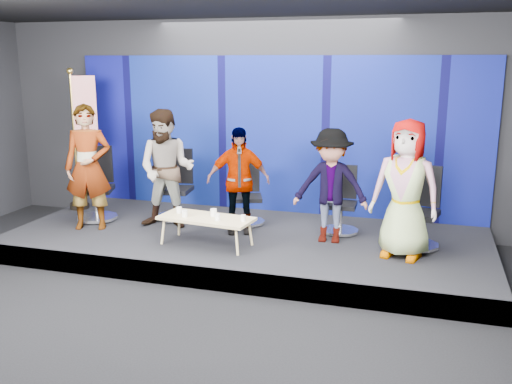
% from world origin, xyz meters
% --- Properties ---
extents(ground, '(10.00, 10.00, 0.00)m').
position_xyz_m(ground, '(0.00, 0.00, 0.00)').
color(ground, black).
rests_on(ground, ground).
extents(room_walls, '(10.02, 8.02, 3.51)m').
position_xyz_m(room_walls, '(0.00, 0.00, 2.43)').
color(room_walls, black).
rests_on(room_walls, ground).
extents(riser, '(7.00, 3.00, 0.30)m').
position_xyz_m(riser, '(0.00, 2.50, 0.15)').
color(riser, black).
rests_on(riser, ground).
extents(backdrop, '(7.00, 0.08, 2.60)m').
position_xyz_m(backdrop, '(0.00, 3.95, 1.60)').
color(backdrop, '#09075B').
rests_on(backdrop, riser).
extents(chair_a, '(0.85, 0.85, 1.17)m').
position_xyz_m(chair_a, '(-2.57, 2.57, 0.69)').
color(chair_a, silver).
rests_on(chair_a, riser).
extents(panelist_a, '(0.81, 0.66, 1.90)m').
position_xyz_m(panelist_a, '(-2.38, 2.10, 1.25)').
color(panelist_a, black).
rests_on(panelist_a, riser).
extents(chair_b, '(0.70, 0.70, 1.12)m').
position_xyz_m(chair_b, '(-1.37, 2.99, 0.67)').
color(chair_b, silver).
rests_on(chair_b, riser).
extents(panelist_b, '(0.96, 0.79, 1.82)m').
position_xyz_m(panelist_b, '(-1.27, 2.49, 1.21)').
color(panelist_b, black).
rests_on(panelist_b, riser).
extents(chair_c, '(0.71, 0.71, 0.98)m').
position_xyz_m(chair_c, '(-0.17, 3.05, 0.62)').
color(chair_c, silver).
rests_on(chair_c, riser).
extents(panelist_c, '(1.00, 0.68, 1.58)m').
position_xyz_m(panelist_c, '(-0.15, 2.55, 1.09)').
color(panelist_c, black).
rests_on(panelist_c, riser).
extents(chair_d, '(0.58, 0.58, 1.00)m').
position_xyz_m(chair_d, '(1.32, 3.01, 0.63)').
color(chair_d, silver).
rests_on(chair_d, riser).
extents(panelist_d, '(1.06, 0.64, 1.62)m').
position_xyz_m(panelist_d, '(1.23, 2.52, 1.11)').
color(panelist_d, black).
rests_on(panelist_d, riser).
extents(chair_e, '(0.76, 0.76, 1.12)m').
position_xyz_m(chair_e, '(2.44, 2.63, 0.67)').
color(chair_e, silver).
rests_on(chair_e, riser).
extents(panelist_e, '(1.00, 0.77, 1.81)m').
position_xyz_m(panelist_e, '(2.26, 2.16, 1.21)').
color(panelist_e, black).
rests_on(panelist_e, riser).
extents(coffee_table, '(1.37, 0.71, 0.40)m').
position_xyz_m(coffee_table, '(-0.38, 1.85, 0.67)').
color(coffee_table, tan).
rests_on(coffee_table, riser).
extents(mug_a, '(0.07, 0.07, 0.09)m').
position_xyz_m(mug_a, '(-0.83, 1.93, 0.75)').
color(mug_a, white).
rests_on(mug_a, coffee_table).
extents(mug_b, '(0.08, 0.08, 0.10)m').
position_xyz_m(mug_b, '(-0.67, 1.77, 0.75)').
color(mug_b, white).
rests_on(mug_b, coffee_table).
extents(mug_c, '(0.09, 0.09, 0.10)m').
position_xyz_m(mug_c, '(-0.30, 1.92, 0.76)').
color(mug_c, white).
rests_on(mug_c, coffee_table).
extents(mug_d, '(0.08, 0.08, 0.09)m').
position_xyz_m(mug_d, '(-0.17, 1.73, 0.75)').
color(mug_d, white).
rests_on(mug_d, coffee_table).
extents(mug_e, '(0.07, 0.07, 0.08)m').
position_xyz_m(mug_e, '(0.17, 1.80, 0.75)').
color(mug_e, white).
rests_on(mug_e, coffee_table).
extents(flag_stand, '(0.52, 0.38, 2.40)m').
position_xyz_m(flag_stand, '(-3.14, 3.12, 1.57)').
color(flag_stand, black).
rests_on(flag_stand, riser).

